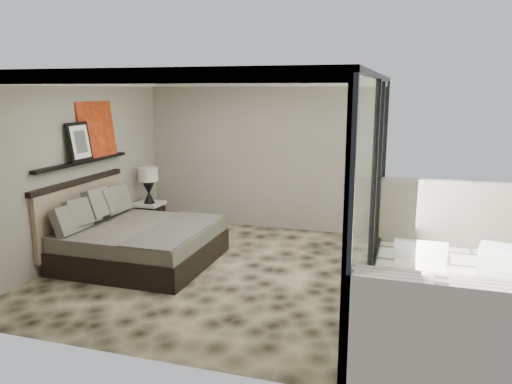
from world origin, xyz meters
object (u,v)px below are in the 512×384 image
(table_lamp, at_px, (148,180))
(ottoman, at_px, (496,261))
(bed, at_px, (136,240))
(nightstand, at_px, (150,217))
(lounger, at_px, (419,284))

(table_lamp, height_order, ottoman, table_lamp)
(bed, relative_size, table_lamp, 3.19)
(bed, xyz_separation_m, nightstand, (-0.72, 1.72, -0.11))
(nightstand, relative_size, lounger, 0.33)
(ottoman, height_order, lounger, lounger)
(ottoman, relative_size, lounger, 0.31)
(table_lamp, relative_size, ottoman, 1.50)
(nightstand, height_order, ottoman, nightstand)
(bed, height_order, table_lamp, table_lamp)
(table_lamp, distance_m, lounger, 5.20)
(nightstand, xyz_separation_m, ottoman, (5.90, -0.74, -0.01))
(nightstand, bearing_deg, ottoman, 7.79)
(nightstand, bearing_deg, table_lamp, -46.85)
(bed, bearing_deg, table_lamp, 112.42)
(ottoman, bearing_deg, lounger, -134.31)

